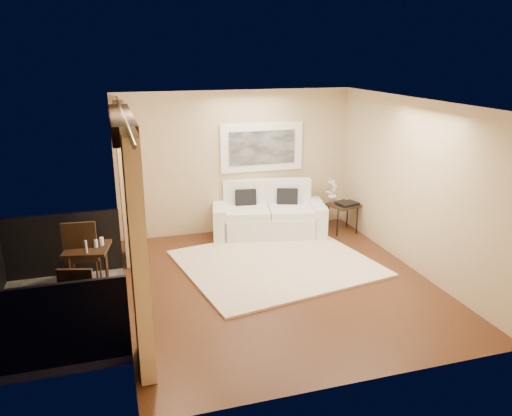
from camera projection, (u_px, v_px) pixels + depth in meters
name	position (u px, v px, depth m)	size (l,w,h in m)	color
floor	(279.00, 283.00, 7.59)	(5.00, 5.00, 0.00)	#532D18
room_shell	(121.00, 122.00, 6.25)	(5.00, 6.40, 5.00)	white
balcony	(45.00, 302.00, 6.64)	(1.81, 2.60, 1.17)	#605B56
curtains	(130.00, 212.00, 6.61)	(0.16, 4.80, 2.64)	#D2B181
artwork	(262.00, 147.00, 9.49)	(1.62, 0.07, 0.92)	white
rug	(276.00, 263.00, 8.25)	(2.95, 2.57, 0.04)	#FCE6CA
sofa	(268.00, 216.00, 9.54)	(2.24, 1.31, 1.01)	white
side_table	(343.00, 207.00, 9.61)	(0.64, 0.64, 0.56)	black
tray	(348.00, 204.00, 9.53)	(0.38, 0.28, 0.05)	black
orchid	(332.00, 190.00, 9.64)	(0.26, 0.18, 0.50)	white
bistro_table	(87.00, 253.00, 7.13)	(0.70, 0.70, 0.70)	black
balcony_chair_far	(82.00, 250.00, 7.20)	(0.51, 0.51, 1.08)	black
balcony_chair_near	(75.00, 304.00, 5.82)	(0.51, 0.51, 0.96)	black
ice_bucket	(74.00, 239.00, 7.13)	(0.18, 0.18, 0.20)	silver
candle	(90.00, 242.00, 7.21)	(0.06, 0.06, 0.07)	red
vase	(86.00, 247.00, 6.89)	(0.04, 0.04, 0.18)	silver
glass_a	(96.00, 243.00, 7.09)	(0.06, 0.06, 0.12)	silver
glass_b	(102.00, 241.00, 7.16)	(0.06, 0.06, 0.12)	white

